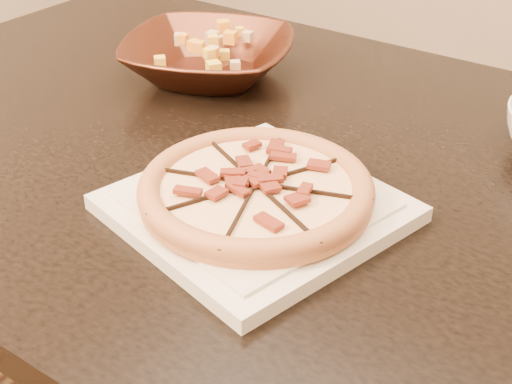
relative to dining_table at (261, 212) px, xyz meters
The scene contains 5 objects.
dining_table is the anchor object (origin of this frame).
plate 0.20m from the dining_table, 59.70° to the right, with size 0.33×0.33×0.02m.
pizza 0.22m from the dining_table, 59.71° to the right, with size 0.26×0.26×0.03m.
bronze_bowl 0.27m from the dining_table, 142.69° to the left, with size 0.26×0.26×0.06m, color #522718.
mixed_dish 0.30m from the dining_table, 142.92° to the left, with size 0.11×0.11×0.03m.
Camera 1 is at (0.36, -0.86, 1.19)m, focal length 50.00 mm.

